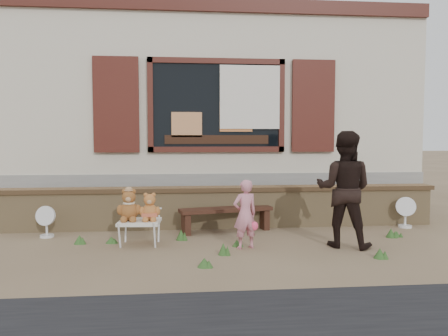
{
  "coord_description": "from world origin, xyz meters",
  "views": [
    {
      "loc": [
        -0.64,
        -6.03,
        1.47
      ],
      "look_at": [
        0.0,
        0.6,
        1.0
      ],
      "focal_mm": 35.0,
      "sensor_mm": 36.0,
      "label": 1
    }
  ],
  "objects": [
    {
      "name": "ground",
      "position": [
        0.0,
        0.0,
        0.0
      ],
      "size": [
        80.0,
        80.0,
        0.0
      ],
      "primitive_type": "plane",
      "color": "brown",
      "rests_on": "ground"
    },
    {
      "name": "shopfront",
      "position": [
        0.0,
        4.49,
        2.0
      ],
      "size": [
        8.04,
        5.13,
        4.0
      ],
      "color": "#B2A690",
      "rests_on": "ground"
    },
    {
      "name": "brick_wall",
      "position": [
        0.0,
        1.0,
        0.34
      ],
      "size": [
        7.1,
        0.36,
        0.67
      ],
      "color": "tan",
      "rests_on": "ground"
    },
    {
      "name": "bench",
      "position": [
        0.04,
        0.67,
        0.27
      ],
      "size": [
        1.49,
        0.62,
        0.37
      ],
      "rotation": [
        0.0,
        0.0,
        0.22
      ],
      "color": "black",
      "rests_on": "ground"
    },
    {
      "name": "folding_chair",
      "position": [
        -1.22,
        -0.06,
        0.31
      ],
      "size": [
        0.58,
        0.52,
        0.34
      ],
      "rotation": [
        0.0,
        0.0,
        -0.07
      ],
      "color": "silver",
      "rests_on": "ground"
    },
    {
      "name": "teddy_bear_left",
      "position": [
        -1.36,
        -0.05,
        0.56
      ],
      "size": [
        0.34,
        0.3,
        0.44
      ],
      "primitive_type": null,
      "rotation": [
        0.0,
        0.0,
        -0.07
      ],
      "color": "brown",
      "rests_on": "folding_chair"
    },
    {
      "name": "teddy_bear_right",
      "position": [
        -1.08,
        -0.07,
        0.53
      ],
      "size": [
        0.3,
        0.27,
        0.39
      ],
      "primitive_type": null,
      "rotation": [
        0.0,
        0.0,
        -0.07
      ],
      "color": "#9B5C2B",
      "rests_on": "folding_chair"
    },
    {
      "name": "child",
      "position": [
        0.18,
        -0.39,
        0.46
      ],
      "size": [
        0.38,
        0.3,
        0.91
      ],
      "primitive_type": "imported",
      "rotation": [
        0.0,
        0.0,
        3.42
      ],
      "color": "pink",
      "rests_on": "ground"
    },
    {
      "name": "adult",
      "position": [
        1.52,
        -0.41,
        0.78
      ],
      "size": [
        0.94,
        0.87,
        1.55
      ],
      "primitive_type": "imported",
      "rotation": [
        0.0,
        0.0,
        2.66
      ],
      "color": "black",
      "rests_on": "ground"
    },
    {
      "name": "fan_left",
      "position": [
        -2.63,
        0.53,
        0.23
      ],
      "size": [
        0.3,
        0.2,
        0.47
      ],
      "rotation": [
        0.0,
        0.0,
        -0.18
      ],
      "color": "silver",
      "rests_on": "ground"
    },
    {
      "name": "fan_right",
      "position": [
        2.98,
        0.69,
        0.25
      ],
      "size": [
        0.33,
        0.21,
        0.51
      ],
      "rotation": [
        0.0,
        0.0,
        -0.35
      ],
      "color": "white",
      "rests_on": "ground"
    },
    {
      "name": "grass_tufts",
      "position": [
        0.09,
        -0.33,
        0.06
      ],
      "size": [
        4.71,
        1.5,
        0.15
      ],
      "color": "#2F5522",
      "rests_on": "ground"
    }
  ]
}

